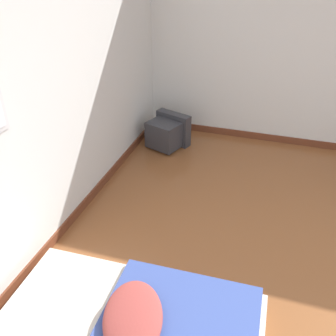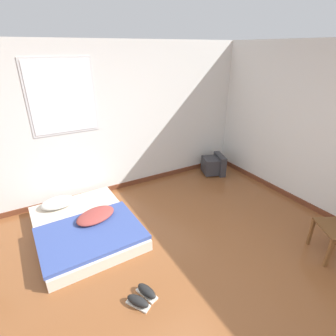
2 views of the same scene
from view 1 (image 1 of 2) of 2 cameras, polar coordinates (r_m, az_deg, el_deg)
name	(u,v)px [view 1 (image 1 of 2)]	position (r m, az deg, el deg)	size (l,w,h in m)	color
wall_back	(1,117)	(2.73, -24.08, 7.15)	(8.05, 0.08, 2.60)	silver
crt_tv	(168,132)	(4.80, -0.06, 5.50)	(0.53, 0.54, 0.41)	#333338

